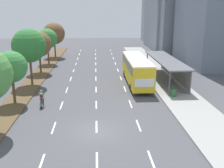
# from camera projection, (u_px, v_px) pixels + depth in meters

# --- Properties ---
(ground_plane) EXTENTS (140.00, 140.00, 0.00)m
(ground_plane) POSITION_uv_depth(u_px,v_px,m) (97.00, 131.00, 20.78)
(ground_plane) COLOR #4C4C51
(median_strip) EXTENTS (2.60, 52.00, 0.12)m
(median_strip) POSITION_uv_depth(u_px,v_px,m) (41.00, 73.00, 39.46)
(median_strip) COLOR brown
(median_strip) RESTS_ON ground
(sidewalk_right) EXTENTS (4.50, 52.00, 0.15)m
(sidewalk_right) POSITION_uv_depth(u_px,v_px,m) (155.00, 71.00, 40.50)
(sidewalk_right) COLOR #9E9E99
(sidewalk_right) RESTS_ON ground
(lane_divider_left) EXTENTS (0.14, 48.86, 0.01)m
(lane_divider_left) POSITION_uv_depth(u_px,v_px,m) (72.00, 74.00, 38.73)
(lane_divider_left) COLOR white
(lane_divider_left) RESTS_ON ground
(lane_divider_center) EXTENTS (0.14, 48.86, 0.01)m
(lane_divider_center) POSITION_uv_depth(u_px,v_px,m) (96.00, 74.00, 38.94)
(lane_divider_center) COLOR white
(lane_divider_center) RESTS_ON ground
(lane_divider_right) EXTENTS (0.14, 48.86, 0.01)m
(lane_divider_right) POSITION_uv_depth(u_px,v_px,m) (119.00, 74.00, 39.15)
(lane_divider_right) COLOR white
(lane_divider_right) RESTS_ON ground
(bus_shelter) EXTENTS (2.90, 13.70, 2.86)m
(bus_shelter) POSITION_uv_depth(u_px,v_px,m) (167.00, 67.00, 34.79)
(bus_shelter) COLOR gray
(bus_shelter) RESTS_ON sidewalk_right
(bus) EXTENTS (2.54, 11.29, 3.37)m
(bus) POSITION_uv_depth(u_px,v_px,m) (137.00, 68.00, 33.52)
(bus) COLOR yellow
(bus) RESTS_ON ground
(cyclist) EXTENTS (0.46, 1.82, 1.71)m
(cyclist) POSITION_uv_depth(u_px,v_px,m) (42.00, 99.00, 25.74)
(cyclist) COLOR black
(cyclist) RESTS_ON ground
(median_tree_second) EXTENTS (3.14, 3.14, 5.31)m
(median_tree_second) POSITION_uv_depth(u_px,v_px,m) (11.00, 67.00, 25.72)
(median_tree_second) COLOR brown
(median_tree_second) RESTS_ON median_strip
(median_tree_third) EXTENTS (4.14, 4.14, 6.99)m
(median_tree_third) POSITION_uv_depth(u_px,v_px,m) (29.00, 46.00, 31.83)
(median_tree_third) COLOR brown
(median_tree_third) RESTS_ON median_strip
(median_tree_fourth) EXTENTS (3.71, 3.71, 6.10)m
(median_tree_fourth) POSITION_uv_depth(u_px,v_px,m) (39.00, 44.00, 38.44)
(median_tree_fourth) COLOR brown
(median_tree_fourth) RESTS_ON median_strip
(median_tree_fifth) EXTENTS (3.42, 3.42, 6.04)m
(median_tree_fifth) POSITION_uv_depth(u_px,v_px,m) (47.00, 39.00, 44.85)
(median_tree_fifth) COLOR brown
(median_tree_fifth) RESTS_ON median_strip
(median_tree_farthest) EXTENTS (4.23, 4.23, 6.74)m
(median_tree_farthest) POSITION_uv_depth(u_px,v_px,m) (54.00, 33.00, 51.21)
(median_tree_farthest) COLOR brown
(median_tree_farthest) RESTS_ON median_strip
(trash_bin) EXTENTS (0.52, 0.52, 0.85)m
(trash_bin) POSITION_uv_depth(u_px,v_px,m) (174.00, 93.00, 28.40)
(trash_bin) COLOR #286B38
(trash_bin) RESTS_ON sidewalk_right
(building_near_right) EXTENTS (10.13, 14.94, 19.76)m
(building_near_right) POSITION_uv_depth(u_px,v_px,m) (218.00, 6.00, 43.49)
(building_near_right) COLOR slate
(building_near_right) RESTS_ON ground
(building_mid_right) EXTENTS (10.18, 8.78, 20.66)m
(building_mid_right) POSITION_uv_depth(u_px,v_px,m) (183.00, 4.00, 56.10)
(building_mid_right) COLOR gray
(building_mid_right) RESTS_ON ground
(building_far_right) EXTENTS (11.60, 15.40, 14.45)m
(building_far_right) POSITION_uv_depth(u_px,v_px,m) (174.00, 18.00, 63.35)
(building_far_right) COLOR gray
(building_far_right) RESTS_ON ground
(building_tall_right) EXTENTS (11.08, 13.21, 12.96)m
(building_tall_right) POSITION_uv_depth(u_px,v_px,m) (164.00, 19.00, 75.70)
(building_tall_right) COLOR #8E939E
(building_tall_right) RESTS_ON ground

